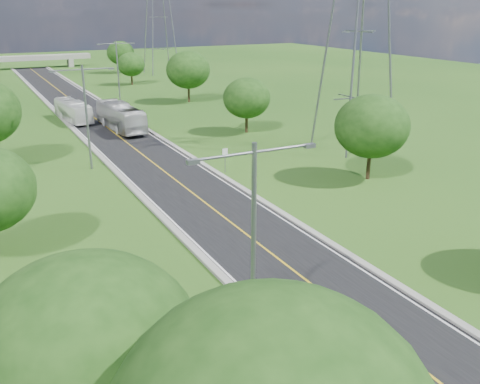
{
  "coord_description": "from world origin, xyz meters",
  "views": [
    {
      "loc": [
        -16.2,
        -6.4,
        15.27
      ],
      "look_at": [
        -0.13,
        24.59,
        3.0
      ],
      "focal_mm": 40.0,
      "sensor_mm": 36.0,
      "label": 1
    }
  ],
  "objects": [
    {
      "name": "speed_limit_sign",
      "position": [
        5.2,
        37.98,
        1.6
      ],
      "size": [
        0.55,
        0.09,
        2.4
      ],
      "color": "slate",
      "rests_on": "ground"
    },
    {
      "name": "streetlight_mid_left",
      "position": [
        -6.0,
        45.0,
        5.94
      ],
      "size": [
        5.9,
        0.25,
        10.0
      ],
      "color": "slate",
      "rests_on": "ground"
    },
    {
      "name": "bus_outbound",
      "position": [
        1.31,
        60.56,
        1.73
      ],
      "size": [
        3.44,
        12.15,
        3.35
      ],
      "primitive_type": "imported",
      "rotation": [
        0.0,
        0.0,
        3.19
      ],
      "color": "silver",
      "rests_on": "road"
    },
    {
      "name": "bus_inbound",
      "position": [
        -3.0,
        69.06,
        1.47
      ],
      "size": [
        3.44,
        10.35,
        2.83
      ],
      "primitive_type": "imported",
      "rotation": [
        0.0,
        0.0,
        0.11
      ],
      "color": "white",
      "rests_on": "road"
    },
    {
      "name": "ground",
      "position": [
        0.0,
        60.0,
        0.0
      ],
      "size": [
        260.0,
        260.0,
        0.0
      ],
      "primitive_type": "plane",
      "color": "#224B15",
      "rests_on": "ground"
    },
    {
      "name": "power_tower_far",
      "position": [
        26.0,
        115.0,
        14.01
      ],
      "size": [
        9.0,
        6.4,
        28.0
      ],
      "color": "slate",
      "rests_on": "ground"
    },
    {
      "name": "tree_rd",
      "position": [
        17.0,
        76.0,
        5.27
      ],
      "size": [
        7.14,
        7.14,
        8.3
      ],
      "color": "black",
      "rests_on": "ground"
    },
    {
      "name": "overpass",
      "position": [
        0.0,
        140.0,
        2.41
      ],
      "size": [
        30.0,
        3.0,
        3.2
      ],
      "color": "gray",
      "rests_on": "ground"
    },
    {
      "name": "tree_rf",
      "position": [
        18.0,
        120.0,
        4.64
      ],
      "size": [
        6.3,
        6.3,
        7.33
      ],
      "color": "black",
      "rests_on": "ground"
    },
    {
      "name": "power_tower_near",
      "position": [
        22.0,
        40.0,
        14.01
      ],
      "size": [
        9.0,
        6.4,
        28.0
      ],
      "color": "slate",
      "rests_on": "ground"
    },
    {
      "name": "tree_la",
      "position": [
        -14.0,
        8.0,
        5.27
      ],
      "size": [
        7.14,
        7.14,
        8.3
      ],
      "color": "black",
      "rests_on": "ground"
    },
    {
      "name": "tree_rc",
      "position": [
        15.0,
        52.0,
        4.33
      ],
      "size": [
        5.88,
        5.88,
        6.84
      ],
      "color": "black",
      "rests_on": "ground"
    },
    {
      "name": "tree_re",
      "position": [
        14.5,
        100.0,
        4.02
      ],
      "size": [
        5.46,
        5.46,
        6.35
      ],
      "color": "black",
      "rests_on": "ground"
    },
    {
      "name": "streetlight_near_left",
      "position": [
        -6.0,
        12.0,
        5.94
      ],
      "size": [
        5.9,
        0.25,
        10.0
      ],
      "color": "slate",
      "rests_on": "ground"
    },
    {
      "name": "curb_left",
      "position": [
        -4.25,
        66.0,
        0.11
      ],
      "size": [
        0.5,
        150.0,
        0.22
      ],
      "primitive_type": "cube",
      "color": "gray",
      "rests_on": "ground"
    },
    {
      "name": "streetlight_far_right",
      "position": [
        6.0,
        78.0,
        5.94
      ],
      "size": [
        5.9,
        0.25,
        10.0
      ],
      "color": "slate",
      "rests_on": "ground"
    },
    {
      "name": "tree_rb",
      "position": [
        16.0,
        30.0,
        4.95
      ],
      "size": [
        6.72,
        6.72,
        7.82
      ],
      "color": "black",
      "rests_on": "ground"
    },
    {
      "name": "curb_right",
      "position": [
        4.25,
        66.0,
        0.11
      ],
      "size": [
        0.5,
        150.0,
        0.22
      ],
      "primitive_type": "cube",
      "color": "gray",
      "rests_on": "ground"
    },
    {
      "name": "road",
      "position": [
        0.0,
        66.0,
        0.03
      ],
      "size": [
        8.0,
        150.0,
        0.06
      ],
      "primitive_type": "cube",
      "color": "black",
      "rests_on": "ground"
    }
  ]
}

